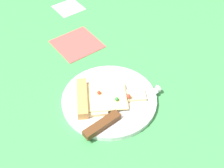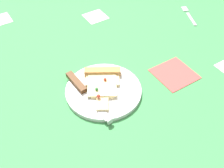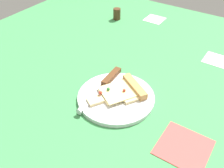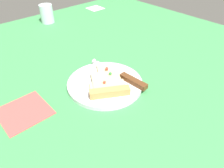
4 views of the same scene
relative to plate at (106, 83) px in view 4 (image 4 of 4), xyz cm
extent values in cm
cube|color=#3D8C4C|center=(0.35, 1.90, -2.18)|extent=(159.13, 159.13, 3.00)
cube|color=white|center=(-46.87, -64.32, -0.78)|extent=(9.00, 9.00, 0.20)
cylinder|color=silver|center=(0.00, 0.00, 0.00)|extent=(24.36, 24.36, 1.36)
cube|color=beige|center=(2.06, 3.43, 1.18)|extent=(12.52, 10.81, 1.00)
cube|color=beige|center=(-0.77, -1.29, 1.18)|extent=(9.06, 8.51, 1.00)
cube|color=beige|center=(-3.35, -5.57, 1.18)|extent=(5.76, 6.31, 1.00)
cube|color=#EDD88C|center=(0.52, 0.86, 1.83)|extent=(13.04, 13.31, 0.30)
cube|color=tan|center=(3.61, 6.00, 1.78)|extent=(11.62, 8.41, 2.20)
sphere|color=red|center=(2.15, 1.63, 2.46)|extent=(0.95, 0.95, 0.95)
sphere|color=red|center=(-3.35, -3.24, 2.54)|extent=(1.12, 1.12, 1.12)
sphere|color=#2D7A38|center=(-2.32, -0.36, 2.48)|extent=(1.00, 1.00, 1.00)
cube|color=silver|center=(-5.18, -5.31, 0.83)|extent=(2.70, 12.10, 0.30)
cone|color=silver|center=(-4.83, -11.30, 0.83)|extent=(2.11, 2.11, 2.00)
cube|color=#593319|center=(-5.88, 6.67, 1.48)|extent=(2.78, 10.11, 1.60)
cylinder|color=silver|center=(-13.27, -62.78, 3.95)|extent=(6.77, 6.77, 9.27)
cube|color=#E54C47|center=(25.30, -5.87, -0.48)|extent=(13.04, 13.04, 0.40)
camera|label=1|loc=(-42.08, 30.69, 60.40)|focal=49.79mm
camera|label=2|loc=(-29.38, -52.05, 63.99)|focal=43.82mm
camera|label=3|loc=(32.10, -49.97, 53.68)|focal=40.33mm
camera|label=4|loc=(35.21, 41.79, 41.18)|focal=33.57mm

